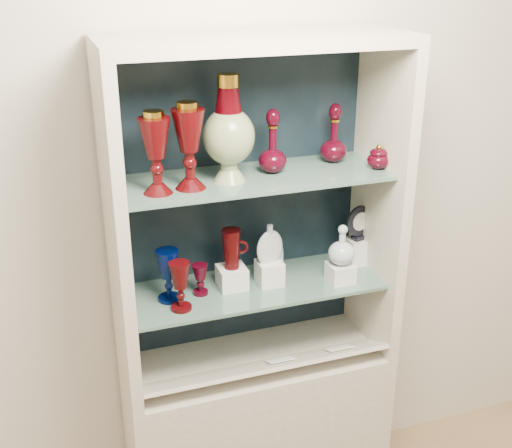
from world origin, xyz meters
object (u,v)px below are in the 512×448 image
object	(u,v)px
ruby_goblet_tall	(180,286)
cameo_medallion	(359,222)
pedestal_lamp_right	(156,153)
enamel_urn	(229,129)
flat_flask	(270,243)
ruby_pitcher	(231,249)
ruby_goblet_small	(200,279)
ruby_decanter_a	(273,137)
clear_square_bottle	(276,256)
ruby_decanter_b	(334,131)
cobalt_goblet	(168,275)
lidded_bowl	(379,156)
pedestal_lamp_left	(189,146)
clear_round_decanter	(342,246)

from	to	relation	value
ruby_goblet_tall	cameo_medallion	size ratio (longest dim) A/B	1.22
pedestal_lamp_right	cameo_medallion	xyz separation A→B (m)	(0.78, 0.11, -0.38)
enamel_urn	flat_flask	xyz separation A→B (m)	(0.15, 0.01, -0.43)
ruby_pitcher	ruby_goblet_small	bearing A→B (deg)	-155.45
ruby_decanter_a	clear_square_bottle	size ratio (longest dim) A/B	1.69
ruby_goblet_tall	flat_flask	world-z (taller)	flat_flask
ruby_decanter_a	clear_square_bottle	world-z (taller)	ruby_decanter_a
ruby_decanter_b	cobalt_goblet	xyz separation A→B (m)	(-0.64, -0.07, -0.44)
lidded_bowl	cobalt_goblet	size ratio (longest dim) A/B	0.47
ruby_decanter_a	ruby_decanter_b	distance (m)	0.26
pedestal_lamp_left	clear_round_decanter	distance (m)	0.69
pedestal_lamp_left	cobalt_goblet	size ratio (longest dim) A/B	1.48
ruby_pitcher	flat_flask	distance (m)	0.14
ruby_decanter_a	pedestal_lamp_right	bearing A→B (deg)	-169.20
ruby_decanter_a	lidded_bowl	bearing A→B (deg)	-12.29
flat_flask	lidded_bowl	bearing A→B (deg)	-19.53
ruby_decanter_b	ruby_goblet_tall	bearing A→B (deg)	-166.63
pedestal_lamp_right	ruby_pitcher	xyz separation A→B (m)	(0.26, 0.07, -0.40)
ruby_decanter_b	ruby_pitcher	size ratio (longest dim) A/B	1.55
ruby_pitcher	clear_square_bottle	xyz separation A→B (m)	(0.19, 0.05, -0.08)
clear_round_decanter	cameo_medallion	distance (m)	0.18
lidded_bowl	clear_round_decanter	xyz separation A→B (m)	(-0.13, -0.01, -0.32)
clear_square_bottle	clear_round_decanter	xyz separation A→B (m)	(0.20, -0.13, 0.07)
ruby_goblet_small	clear_round_decanter	distance (m)	0.53
flat_flask	cameo_medallion	size ratio (longest dim) A/B	1.04
ruby_decanter_a	ruby_goblet_tall	size ratio (longest dim) A/B	1.42
flat_flask	ruby_decanter_b	bearing A→B (deg)	3.37
pedestal_lamp_left	enamel_urn	size ratio (longest dim) A/B	0.80
ruby_goblet_tall	clear_round_decanter	distance (m)	0.60
ruby_decanter_b	flat_flask	bearing A→B (deg)	-165.30
pedestal_lamp_left	ruby_pitcher	size ratio (longest dim) A/B	1.92
ruby_decanter_a	clear_round_decanter	xyz separation A→B (m)	(0.24, -0.09, -0.40)
lidded_bowl	cobalt_goblet	bearing A→B (deg)	175.71
ruby_decanter_a	lidded_bowl	distance (m)	0.38
pedestal_lamp_left	lidded_bowl	distance (m)	0.68
ruby_goblet_tall	cobalt_goblet	bearing A→B (deg)	107.75
clear_square_bottle	clear_round_decanter	bearing A→B (deg)	-33.31
enamel_urn	ruby_decanter_a	xyz separation A→B (m)	(0.17, 0.03, -0.05)
cobalt_goblet	pedestal_lamp_left	bearing A→B (deg)	-27.85
lidded_bowl	ruby_decanter_a	bearing A→B (deg)	167.71
cobalt_goblet	cameo_medallion	distance (m)	0.76
lidded_bowl	ruby_goblet_small	world-z (taller)	lidded_bowl
pedestal_lamp_right	ruby_decanter_b	bearing A→B (deg)	10.61
clear_round_decanter	cobalt_goblet	bearing A→B (deg)	173.77
cobalt_goblet	ruby_goblet_small	distance (m)	0.12
pedestal_lamp_left	lidded_bowl	bearing A→B (deg)	-1.13
cobalt_goblet	clear_square_bottle	distance (m)	0.43
ruby_decanter_b	flat_flask	size ratio (longest dim) A/B	1.52
ruby_decanter_b	lidded_bowl	world-z (taller)	ruby_decanter_b
pedestal_lamp_left	ruby_pitcher	world-z (taller)	pedestal_lamp_left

